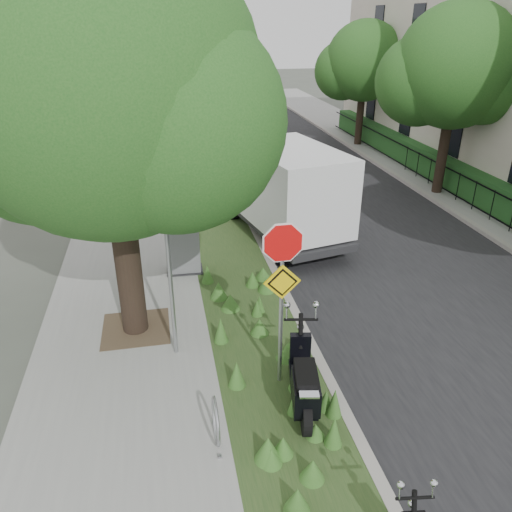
# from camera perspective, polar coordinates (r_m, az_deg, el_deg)

# --- Properties ---
(ground) EXTENTS (120.00, 120.00, 0.00)m
(ground) POSITION_cam_1_polar(r_m,az_deg,el_deg) (9.42, 12.18, -15.43)
(ground) COLOR #4C5147
(ground) RESTS_ON ground
(sidewalk_near) EXTENTS (3.50, 60.00, 0.12)m
(sidewalk_near) POSITION_cam_1_polar(r_m,az_deg,el_deg) (17.52, -13.91, 4.73)
(sidewalk_near) COLOR gray
(sidewalk_near) RESTS_ON ground
(verge) EXTENTS (2.00, 60.00, 0.12)m
(verge) POSITION_cam_1_polar(r_m,az_deg,el_deg) (17.57, -4.91, 5.48)
(verge) COLOR #26441D
(verge) RESTS_ON ground
(kerb_near) EXTENTS (0.20, 60.00, 0.13)m
(kerb_near) POSITION_cam_1_polar(r_m,az_deg,el_deg) (17.69, -1.68, 5.73)
(kerb_near) COLOR #9E9991
(kerb_near) RESTS_ON ground
(road) EXTENTS (7.00, 60.00, 0.01)m
(road) POSITION_cam_1_polar(r_m,az_deg,el_deg) (18.58, 9.09, 6.20)
(road) COLOR black
(road) RESTS_ON ground
(kerb_far) EXTENTS (0.20, 60.00, 0.13)m
(kerb_far) POSITION_cam_1_polar(r_m,az_deg,el_deg) (20.00, 18.64, 6.76)
(kerb_far) COLOR #9E9991
(kerb_far) RESTS_ON ground
(footpath_far) EXTENTS (3.20, 60.00, 0.12)m
(footpath_far) POSITION_cam_1_polar(r_m,az_deg,el_deg) (20.88, 22.75, 6.86)
(footpath_far) COLOR gray
(footpath_far) RESTS_ON ground
(street_tree_main) EXTENTS (6.21, 5.54, 7.66)m
(street_tree_main) POSITION_cam_1_polar(r_m,az_deg,el_deg) (9.40, -17.07, 16.66)
(street_tree_main) COLOR black
(street_tree_main) RESTS_ON ground
(bare_post) EXTENTS (0.08, 0.08, 4.00)m
(bare_post) POSITION_cam_1_polar(r_m,az_deg,el_deg) (9.12, -9.93, -0.63)
(bare_post) COLOR #A5A8AD
(bare_post) RESTS_ON ground
(bike_hoop) EXTENTS (0.06, 0.78, 0.77)m
(bike_hoop) POSITION_cam_1_polar(r_m,az_deg,el_deg) (8.09, -4.61, -18.31)
(bike_hoop) COLOR #A5A8AD
(bike_hoop) RESTS_ON ground
(sign_assembly) EXTENTS (0.94, 0.08, 3.22)m
(sign_assembly) POSITION_cam_1_polar(r_m,az_deg,el_deg) (8.15, 3.01, -1.97)
(sign_assembly) COLOR #A5A8AD
(sign_assembly) RESTS_ON ground
(fence_far) EXTENTS (0.04, 24.00, 1.00)m
(fence_far) POSITION_cam_1_polar(r_m,az_deg,el_deg) (20.18, 20.64, 8.43)
(fence_far) COLOR black
(fence_far) RESTS_ON ground
(hedge_far) EXTENTS (1.00, 24.00, 1.10)m
(hedge_far) POSITION_cam_1_polar(r_m,az_deg,el_deg) (20.55, 22.33, 8.45)
(hedge_far) COLOR #224D1B
(hedge_far) RESTS_ON footpath_far
(brick_building) EXTENTS (9.40, 10.40, 8.30)m
(brick_building) POSITION_cam_1_polar(r_m,az_deg,el_deg) (29.15, -25.18, 19.75)
(brick_building) COLOR maroon
(brick_building) RESTS_ON ground
(far_tree_b) EXTENTS (4.83, 4.31, 6.56)m
(far_tree_b) POSITION_cam_1_polar(r_m,az_deg,el_deg) (19.42, 21.63, 18.90)
(far_tree_b) COLOR black
(far_tree_b) RESTS_ON ground
(far_tree_c) EXTENTS (4.37, 3.89, 5.93)m
(far_tree_c) POSITION_cam_1_polar(r_m,az_deg,el_deg) (26.57, 12.12, 20.54)
(far_tree_c) COLOR black
(far_tree_c) RESTS_ON ground
(scooter_far) EXTENTS (0.66, 2.01, 0.96)m
(scooter_far) POSITION_cam_1_polar(r_m,az_deg,el_deg) (8.53, 5.49, -14.76)
(scooter_far) COLOR black
(scooter_far) RESTS_ON ground
(box_truck) EXTENTS (3.15, 5.64, 2.41)m
(box_truck) POSITION_cam_1_polar(r_m,az_deg,el_deg) (14.84, 3.13, 7.87)
(box_truck) COLOR #262628
(box_truck) RESTS_ON ground
(utility_cabinet) EXTENTS (0.94, 0.64, 1.23)m
(utility_cabinet) POSITION_cam_1_polar(r_m,az_deg,el_deg) (12.89, -8.29, 0.67)
(utility_cabinet) COLOR #262628
(utility_cabinet) RESTS_ON ground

